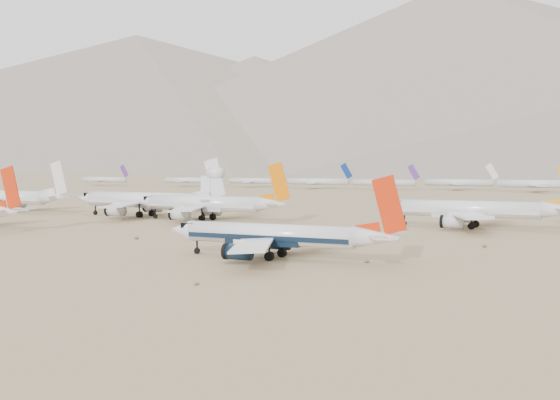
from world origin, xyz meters
The scene contains 7 objects.
ground centered at (0.00, 0.00, 0.00)m, with size 7000.00×7000.00×0.00m, color #957A56.
main_airliner centered at (9.81, -0.59, 3.91)m, with size 40.30×39.37×14.22m.
row2_gold_tail centered at (30.06, 69.51, 4.53)m, with size 45.54×44.53×16.21m.
row2_orange_tail centered at (-41.07, 61.70, 4.59)m, with size 45.84×44.85×16.35m.
row2_white_trijet centered at (-64.24, 65.86, 5.09)m, with size 49.66×48.54×17.60m.
row2_white_twin centered at (-118.60, 63.24, 4.74)m, with size 47.13×46.12×16.84m.
distant_storage_row centered at (-4.87, 307.41, 4.51)m, with size 542.89×61.89×16.01m.
Camera 1 is at (59.39, -105.42, 15.95)m, focal length 45.00 mm.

